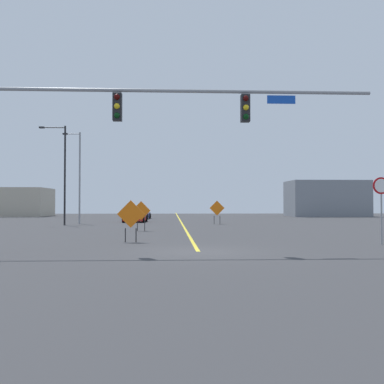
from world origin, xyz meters
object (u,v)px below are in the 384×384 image
(stop_sign, at_px, (381,197))
(construction_sign_left_lane, at_px, (141,212))
(car_blue_far, at_px, (141,214))
(street_lamp_near_left, at_px, (79,174))
(construction_sign_median_near, at_px, (217,209))
(construction_sign_median_far, at_px, (131,216))
(street_lamp_mid_right, at_px, (63,170))
(traffic_signal_assembly, at_px, (123,119))
(car_red_distant, at_px, (135,216))

(stop_sign, bearing_deg, construction_sign_left_lane, 136.65)
(car_blue_far, bearing_deg, construction_sign_left_lane, -86.36)
(street_lamp_near_left, relative_size, car_blue_far, 1.98)
(street_lamp_near_left, relative_size, construction_sign_median_near, 3.96)
(construction_sign_left_lane, bearing_deg, construction_sign_median_far, -89.42)
(street_lamp_mid_right, relative_size, construction_sign_left_lane, 4.24)
(construction_sign_median_near, bearing_deg, traffic_signal_assembly, -104.26)
(street_lamp_mid_right, height_order, construction_sign_median_near, street_lamp_mid_right)
(traffic_signal_assembly, bearing_deg, street_lamp_near_left, 105.00)
(construction_sign_median_near, height_order, construction_sign_median_far, construction_sign_median_near)
(stop_sign, height_order, construction_sign_median_near, stop_sign)
(construction_sign_left_lane, bearing_deg, car_red_distant, 95.88)
(construction_sign_median_far, bearing_deg, traffic_signal_assembly, -88.85)
(construction_sign_median_far, bearing_deg, construction_sign_left_lane, 90.58)
(traffic_signal_assembly, height_order, construction_sign_left_lane, traffic_signal_assembly)
(construction_sign_left_lane, bearing_deg, construction_sign_median_near, 58.57)
(traffic_signal_assembly, distance_m, stop_sign, 11.89)
(construction_sign_median_near, bearing_deg, car_red_distant, 146.78)
(car_red_distant, bearing_deg, stop_sign, -63.40)
(construction_sign_median_far, xyz_separation_m, car_red_distant, (-1.65, 24.09, -0.62))
(construction_sign_median_near, height_order, car_red_distant, construction_sign_median_near)
(car_blue_far, bearing_deg, street_lamp_near_left, -109.66)
(construction_sign_left_lane, relative_size, car_blue_far, 0.47)
(construction_sign_left_lane, height_order, car_red_distant, construction_sign_left_lane)
(construction_sign_left_lane, height_order, construction_sign_median_far, construction_sign_left_lane)
(construction_sign_left_lane, height_order, car_blue_far, construction_sign_left_lane)
(construction_sign_median_near, bearing_deg, construction_sign_left_lane, -121.43)
(construction_sign_median_far, distance_m, car_blue_far, 33.86)
(street_lamp_near_left, bearing_deg, construction_sign_left_lane, -60.24)
(traffic_signal_assembly, xyz_separation_m, construction_sign_median_near, (5.97, 23.47, -3.69))
(street_lamp_mid_right, relative_size, car_red_distant, 2.03)
(street_lamp_near_left, bearing_deg, construction_sign_median_far, -72.13)
(street_lamp_mid_right, xyz_separation_m, construction_sign_median_far, (7.31, -17.54, -3.46))
(stop_sign, distance_m, construction_sign_left_lane, 15.70)
(traffic_signal_assembly, bearing_deg, stop_sign, 13.32)
(construction_sign_median_near, bearing_deg, street_lamp_near_left, 174.58)
(street_lamp_mid_right, xyz_separation_m, street_lamp_near_left, (0.78, 2.69, -0.13))
(traffic_signal_assembly, xyz_separation_m, car_red_distant, (-1.73, 28.52, -4.41))
(traffic_signal_assembly, relative_size, car_red_distant, 3.53)
(street_lamp_near_left, height_order, construction_sign_median_far, street_lamp_near_left)
(stop_sign, bearing_deg, car_red_distant, 116.60)
(car_blue_far, xyz_separation_m, car_red_distant, (0.02, -9.73, 0.04))
(car_red_distant, bearing_deg, construction_sign_median_far, -86.09)
(traffic_signal_assembly, relative_size, stop_sign, 4.91)
(street_lamp_near_left, bearing_deg, car_red_distant, 38.29)
(stop_sign, xyz_separation_m, street_lamp_near_left, (-17.83, 22.01, 2.47))
(stop_sign, relative_size, construction_sign_median_far, 1.51)
(stop_sign, xyz_separation_m, construction_sign_median_near, (-5.25, 20.82, -0.77))
(stop_sign, bearing_deg, construction_sign_median_far, 171.08)
(stop_sign, bearing_deg, construction_sign_median_near, 104.16)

